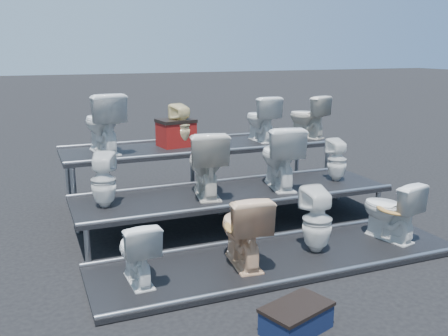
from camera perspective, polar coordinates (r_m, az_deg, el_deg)
name	(u,v)px	position (r m, az deg, el deg)	size (l,w,h in m)	color
ground	(234,224)	(6.79, 1.17, -6.47)	(80.00, 80.00, 0.00)	black
tier_front	(280,259)	(5.69, 6.37, -10.34)	(4.20, 1.20, 0.06)	black
tier_mid	(234,208)	(6.71, 1.18, -4.63)	(4.20, 1.20, 0.46)	black
tier_back	(202,172)	(7.82, -2.54, -0.46)	(4.20, 1.20, 0.86)	black
toilet_0	(137,251)	(5.04, -9.90, -9.33)	(0.36, 0.63, 0.65)	silver
toilet_1	(243,229)	(5.34, 2.19, -6.93)	(0.45, 0.78, 0.80)	#DCAC82
toilet_2	(317,220)	(5.76, 10.59, -5.85)	(0.34, 0.34, 0.75)	silver
toilet_3	(390,210)	(6.36, 18.47, -4.55)	(0.41, 0.72, 0.73)	silver
toilet_4	(104,180)	(6.11, -13.60, -1.36)	(0.30, 0.30, 0.66)	silver
toilet_5	(206,163)	(6.39, -2.08, 0.57)	(0.48, 0.84, 0.86)	beige
toilet_6	(280,156)	(6.82, 6.38, 1.34)	(0.48, 0.84, 0.86)	silver
toilet_7	(337,160)	(7.32, 12.79, 0.91)	(0.27, 0.28, 0.60)	silver
toilet_8	(103,123)	(7.31, -13.69, 5.04)	(0.48, 0.84, 0.86)	silver
toilet_9	(181,125)	(7.57, -4.90, 4.87)	(0.29, 0.30, 0.65)	beige
toilet_10	(261,118)	(8.05, 4.26, 5.68)	(0.41, 0.71, 0.73)	silver
toilet_11	(307,116)	(8.47, 9.51, 5.85)	(0.39, 0.69, 0.70)	beige
red_crate	(176,134)	(7.65, -5.50, 3.86)	(0.51, 0.40, 0.36)	maroon
step_stool	(296,320)	(4.43, 8.27, -16.78)	(0.57, 0.34, 0.21)	#0E1734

